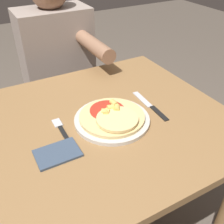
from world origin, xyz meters
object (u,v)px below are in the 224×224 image
plate (112,120)px  pizza (113,116)px  knife (150,106)px  fork (62,131)px  dining_table (102,146)px  person_diner (59,63)px

plate → pizza: (0.00, -0.00, 0.02)m
pizza → knife: bearing=5.4°
knife → fork: bearing=177.1°
pizza → fork: (-0.18, 0.03, -0.02)m
dining_table → plate: size_ratio=3.44×
knife → person_diner: 0.70m
dining_table → person_diner: 0.68m
fork → dining_table: bearing=-0.1°
pizza → person_diner: (0.04, 0.70, -0.09)m
dining_table → fork: fork is taller
plate → fork: size_ratio=1.52×
dining_table → knife: size_ratio=4.15×
dining_table → person_diner: (0.07, 0.67, 0.07)m
dining_table → plate: 0.14m
plate → person_diner: 0.70m
dining_table → pizza: bearing=-47.9°
pizza → knife: (0.17, 0.02, -0.02)m
knife → person_diner: bearing=101.2°
dining_table → knife: (0.20, -0.02, 0.13)m
knife → person_diner: size_ratio=0.19×
dining_table → plate: plate is taller
dining_table → pizza: 0.16m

